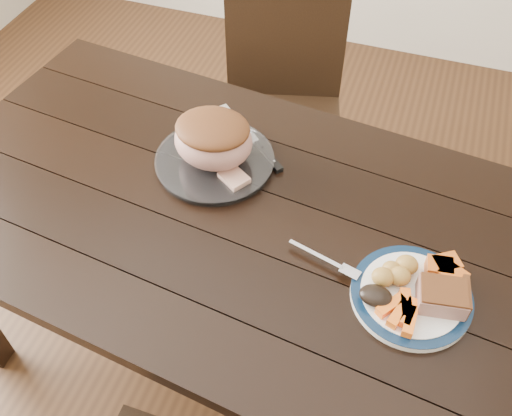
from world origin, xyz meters
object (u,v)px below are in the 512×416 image
(dinner_plate, at_px, (411,296))
(chair_far, at_px, (283,99))
(dining_table, at_px, (229,231))
(fork, at_px, (329,262))
(roast_joint, at_px, (213,141))
(carving_knife, at_px, (261,149))
(serving_platter, at_px, (215,162))
(pork_slice, at_px, (442,297))

(dinner_plate, bearing_deg, chair_far, 122.64)
(dining_table, relative_size, fork, 9.61)
(dining_table, bearing_deg, roast_joint, 123.30)
(roast_joint, xyz_separation_m, carving_knife, (0.10, 0.09, -0.08))
(dinner_plate, relative_size, fork, 1.48)
(chair_far, height_order, fork, chair_far)
(serving_platter, xyz_separation_m, pork_slice, (0.61, -0.25, 0.03))
(chair_far, distance_m, dinner_plate, 1.04)
(chair_far, height_order, roast_joint, chair_far)
(dining_table, relative_size, pork_slice, 17.05)
(chair_far, relative_size, fork, 5.28)
(pork_slice, distance_m, fork, 0.25)
(dinner_plate, relative_size, roast_joint, 1.29)
(fork, bearing_deg, dinner_plate, 7.84)
(dinner_plate, xyz_separation_m, carving_knife, (-0.46, 0.34, -0.00))
(serving_platter, bearing_deg, roast_joint, -90.00)
(dinner_plate, xyz_separation_m, pork_slice, (0.06, -0.00, 0.03))
(serving_platter, relative_size, pork_slice, 3.07)
(serving_platter, bearing_deg, chair_far, 89.16)
(chair_far, distance_m, roast_joint, 0.68)
(dinner_plate, xyz_separation_m, serving_platter, (-0.55, 0.25, 0.00))
(pork_slice, bearing_deg, serving_platter, 157.60)
(fork, distance_m, carving_knife, 0.41)
(fork, xyz_separation_m, roast_joint, (-0.36, 0.22, 0.06))
(carving_knife, bearing_deg, dinner_plate, 4.44)
(serving_platter, height_order, carving_knife, serving_platter)
(serving_platter, distance_m, fork, 0.43)
(dinner_plate, relative_size, pork_slice, 2.63)
(chair_far, height_order, dinner_plate, chair_far)
(dinner_plate, distance_m, carving_knife, 0.57)
(carving_knife, bearing_deg, chair_far, 140.66)
(fork, bearing_deg, carving_knife, 145.05)
(dining_table, bearing_deg, dinner_plate, -13.82)
(dinner_plate, relative_size, carving_knife, 1.02)
(dining_table, bearing_deg, chair_far, 96.07)
(chair_far, relative_size, roast_joint, 4.59)
(roast_joint, height_order, carving_knife, roast_joint)
(pork_slice, bearing_deg, chair_far, 125.17)
(chair_far, xyz_separation_m, carving_knife, (0.09, -0.51, 0.23))
(chair_far, distance_m, fork, 0.93)
(fork, bearing_deg, dining_table, 176.31)
(pork_slice, relative_size, roast_joint, 0.49)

